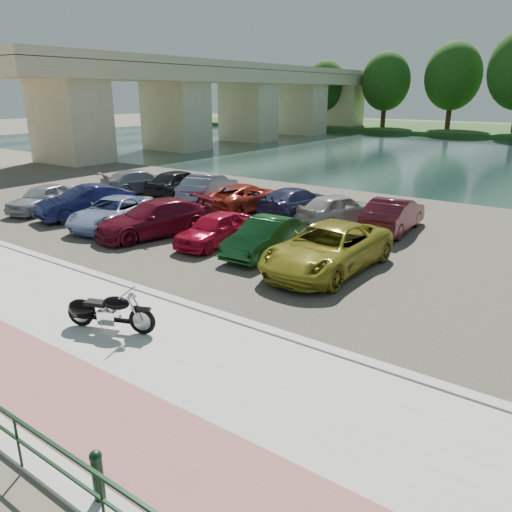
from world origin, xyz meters
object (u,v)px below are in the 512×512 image
at_px(car_0, 44,198).
at_px(car_2, 113,212).
at_px(car_1, 86,202).
at_px(motorcycle, 102,311).

xyz_separation_m(car_0, car_2, (5.05, 0.08, -0.03)).
bearing_deg(car_1, motorcycle, -21.35).
bearing_deg(car_0, car_2, -11.54).
bearing_deg(car_1, car_2, 4.50).
xyz_separation_m(motorcycle, car_1, (-10.11, 6.95, 0.19)).
relative_size(motorcycle, car_2, 0.50).
xyz_separation_m(car_0, car_1, (2.69, 0.44, 0.06)).
bearing_deg(motorcycle, car_2, 118.63).
relative_size(motorcycle, car_1, 0.51).
height_order(car_1, car_2, car_1).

